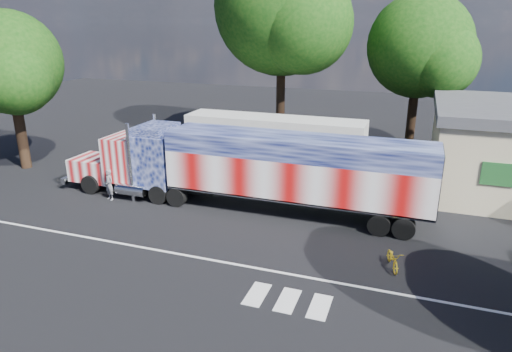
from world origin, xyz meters
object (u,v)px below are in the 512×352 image
(semi_truck, at_px, (249,167))
(tree_w_a, at_px, (10,64))
(coach_bus, at_px, (274,142))
(tree_ne_a, at_px, (421,47))
(woman, at_px, (109,185))
(bicycle, at_px, (393,259))
(tree_n_mid, at_px, (284,7))

(semi_truck, bearing_deg, tree_w_a, 174.77)
(tree_w_a, bearing_deg, semi_truck, -5.23)
(tree_w_a, bearing_deg, coach_bus, 19.24)
(semi_truck, xyz_separation_m, tree_ne_a, (8.01, 15.63, 5.63))
(woman, height_order, bicycle, woman)
(semi_truck, distance_m, coach_bus, 7.35)
(bicycle, xyz_separation_m, tree_n_mid, (-10.04, 17.71, 10.35))
(bicycle, height_order, tree_ne_a, tree_ne_a)
(bicycle, xyz_separation_m, tree_ne_a, (0.10, 19.76, 7.54))
(tree_n_mid, relative_size, tree_w_a, 1.52)
(semi_truck, bearing_deg, woman, -168.86)
(semi_truck, distance_m, tree_ne_a, 18.44)
(tree_ne_a, xyz_separation_m, tree_w_a, (-25.23, -14.05, -0.82))
(semi_truck, distance_m, bicycle, 9.12)
(coach_bus, distance_m, tree_w_a, 18.12)
(tree_n_mid, xyz_separation_m, tree_w_a, (-15.08, -12.01, -3.63))
(bicycle, height_order, tree_w_a, tree_w_a)
(tree_n_mid, bearing_deg, woman, -110.99)
(semi_truck, relative_size, woman, 11.75)
(woman, xyz_separation_m, tree_w_a, (-9.27, 3.14, 6.24))
(coach_bus, xyz_separation_m, tree_w_a, (-16.37, -5.71, 5.28))
(tree_ne_a, distance_m, tree_w_a, 28.89)
(semi_truck, xyz_separation_m, tree_w_a, (-17.22, 1.58, 4.81))
(coach_bus, relative_size, tree_n_mid, 0.77)
(woman, distance_m, tree_w_a, 11.60)
(bicycle, distance_m, tree_ne_a, 21.15)
(tree_w_a, bearing_deg, bicycle, -12.79)
(semi_truck, relative_size, bicycle, 13.36)
(coach_bus, relative_size, woman, 6.83)
(tree_n_mid, bearing_deg, semi_truck, -81.05)
(coach_bus, distance_m, bicycle, 14.46)
(woman, bearing_deg, tree_w_a, -177.87)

